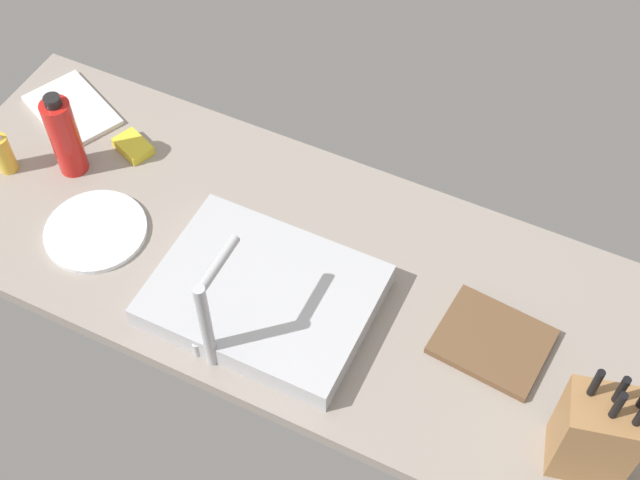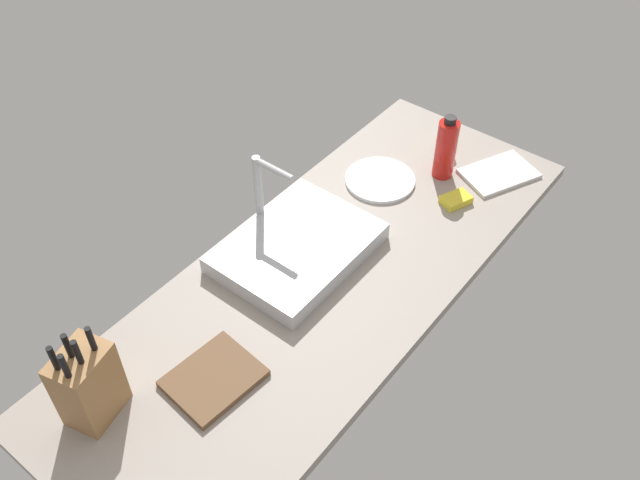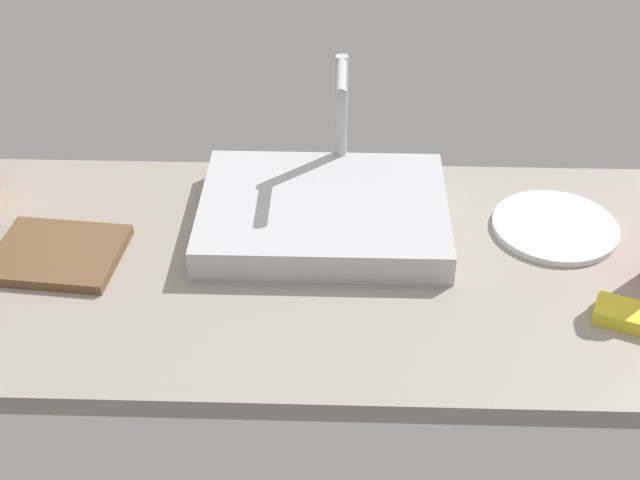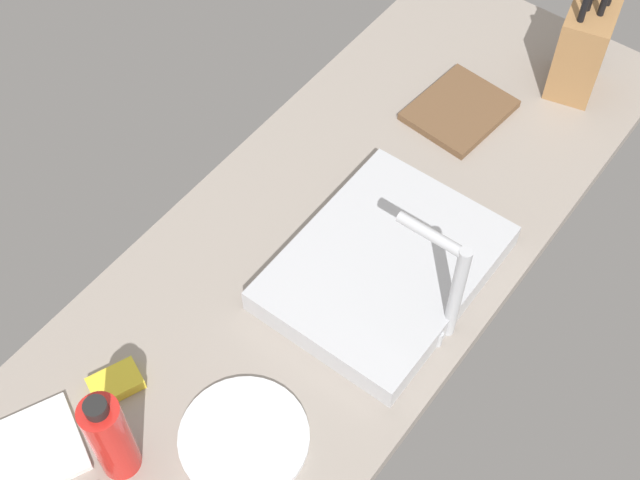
{
  "view_description": "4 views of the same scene",
  "coord_description": "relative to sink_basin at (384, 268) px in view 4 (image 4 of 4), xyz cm",
  "views": [
    {
      "loc": [
        -51.39,
        93.21,
        154.91
      ],
      "look_at": [
        -3.97,
        -4.76,
        8.86
      ],
      "focal_mm": 48.51,
      "sensor_mm": 36.0,
      "label": 1
    },
    {
      "loc": [
        -103.36,
        -79.52,
        146.99
      ],
      "look_at": [
        3.16,
        4.53,
        11.98
      ],
      "focal_mm": 38.68,
      "sensor_mm": 36.0,
      "label": 2
    },
    {
      "loc": [
        4.45,
        -117.27,
        94.62
      ],
      "look_at": [
        0.83,
        -0.99,
        9.16
      ],
      "focal_mm": 48.5,
      "sensor_mm": 36.0,
      "label": 3
    },
    {
      "loc": [
        82.02,
        57.23,
        144.99
      ],
      "look_at": [
        5.14,
        -1.09,
        9.43
      ],
      "focal_mm": 48.95,
      "sensor_mm": 36.0,
      "label": 4
    }
  ],
  "objects": [
    {
      "name": "faucet",
      "position": [
        2.98,
        14.82,
        12.56
      ],
      "size": [
        5.5,
        14.3,
        25.81
      ],
      "color": "#B7BABF",
      "rests_on": "countertop_slab"
    },
    {
      "name": "dish_sponge",
      "position": [
        48.07,
        -24.41,
        -1.57
      ],
      "size": [
        10.6,
        8.96,
        2.4
      ],
      "primitive_type": "cube",
      "rotation": [
        0.0,
        0.0,
        -0.39
      ],
      "color": "yellow",
      "rests_on": "countertop_slab"
    },
    {
      "name": "cutting_board",
      "position": [
        -45.65,
        -10.83,
        -1.87
      ],
      "size": [
        23.1,
        19.69,
        1.8
      ],
      "primitive_type": "cube",
      "rotation": [
        0.0,
        0.0,
        -0.09
      ],
      "color": "brown",
      "rests_on": "countertop_slab"
    },
    {
      "name": "knife_block",
      "position": [
        -68.45,
        4.44,
        8.01
      ],
      "size": [
        15.29,
        12.8,
        27.99
      ],
      "rotation": [
        0.0,
        0.0,
        0.24
      ],
      "color": "#9E7042",
      "rests_on": "countertop_slab"
    },
    {
      "name": "water_bottle",
      "position": [
        57.47,
        -13.77,
        7.65
      ],
      "size": [
        6.72,
        6.72,
        22.34
      ],
      "color": "red",
      "rests_on": "countertop_slab"
    },
    {
      "name": "dinner_plate",
      "position": [
        41.96,
        0.05,
        -2.17
      ],
      "size": [
        22.61,
        22.61,
        1.2
      ],
      "primitive_type": "cylinder",
      "color": "white",
      "rests_on": "countertop_slab"
    },
    {
      "name": "sink_basin",
      "position": [
        0.0,
        0.0,
        0.0
      ],
      "size": [
        44.32,
        33.58,
        5.55
      ],
      "primitive_type": "cube",
      "color": "#B7BABF",
      "rests_on": "countertop_slab"
    },
    {
      "name": "countertop_slab",
      "position": [
        -1.08,
        -11.25,
        -4.52
      ],
      "size": [
        174.04,
        65.39,
        3.5
      ],
      "primitive_type": "cube",
      "color": "gray",
      "rests_on": "ground"
    },
    {
      "name": "dish_towel",
      "position": [
        68.66,
        -28.51,
        -2.17
      ],
      "size": [
        27.54,
        23.66,
        1.2
      ],
      "primitive_type": "cube",
      "rotation": [
        0.0,
        0.0,
        -0.43
      ],
      "color": "white",
      "rests_on": "countertop_slab"
    }
  ]
}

